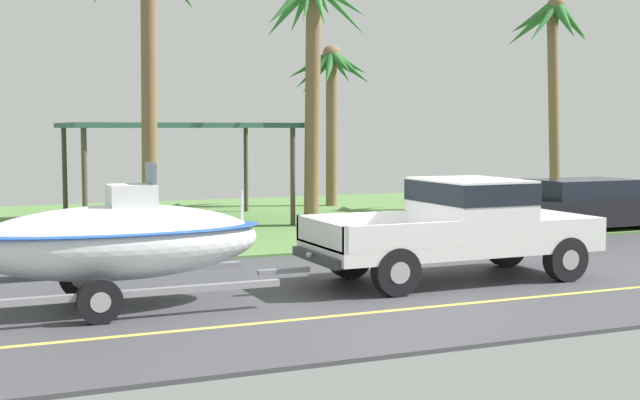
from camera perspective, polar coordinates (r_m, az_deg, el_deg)
The scene contains 9 objects.
ground at distance 22.73m, azimuth -5.15°, elevation -2.15°, with size 36.00×22.00×0.11m.
pickup_truck_towing at distance 15.79m, azimuth 9.79°, elevation -1.52°, with size 5.46×2.10×1.82m.
boat_on_trailer at distance 13.46m, azimuth -13.34°, elevation -2.69°, with size 5.66×2.25×2.21m.
parked_sedan_near at distance 23.90m, azimuth 17.24°, elevation -0.36°, with size 4.67×1.88×1.38m.
carport_awning at distance 24.79m, azimuth -9.63°, elevation 4.73°, with size 6.10×4.60×2.87m.
palm_tree_near_left at distance 19.83m, azimuth -11.52°, elevation 12.02°, with size 2.60×2.97×7.03m.
palm_tree_near_right at distance 29.50m, azimuth 0.71°, elevation 7.76°, with size 2.99×3.33×5.54m.
palm_tree_mid at distance 23.56m, azimuth -0.58°, elevation 10.84°, with size 3.23×3.16×7.02m.
palm_tree_far_left at distance 29.41m, azimuth 15.15°, elevation 9.83°, with size 2.96×3.21×6.99m.
Camera 1 is at (-6.99, -13.07, 2.75)m, focal length 48.26 mm.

